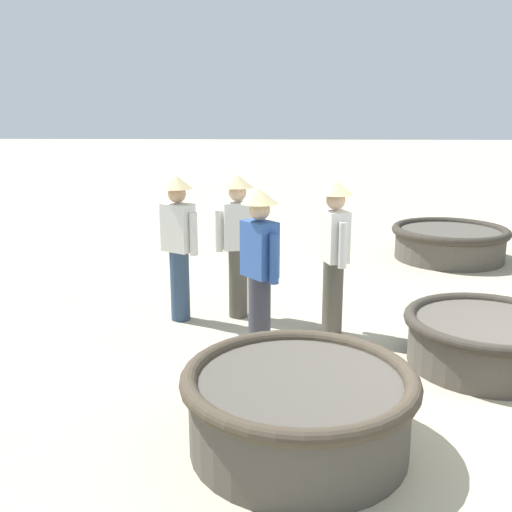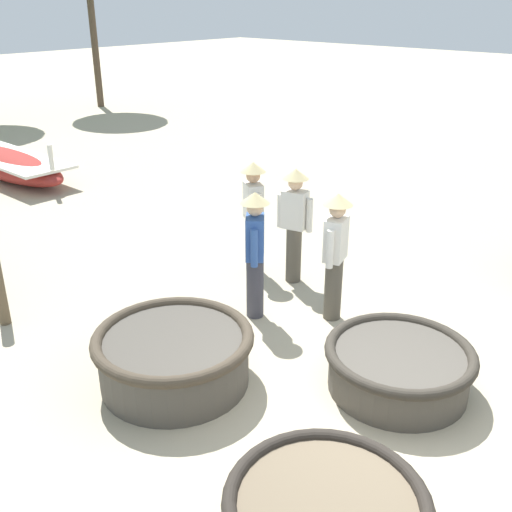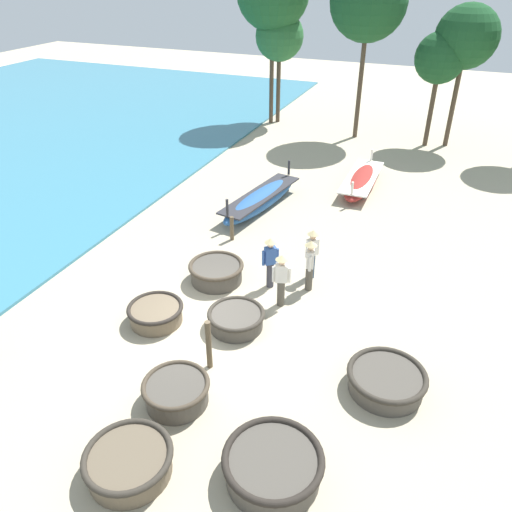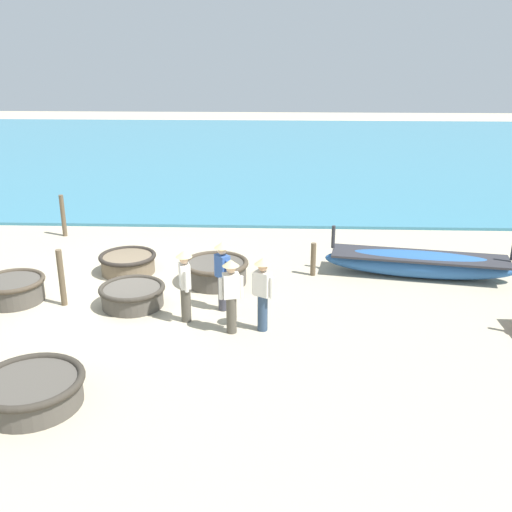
% 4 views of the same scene
% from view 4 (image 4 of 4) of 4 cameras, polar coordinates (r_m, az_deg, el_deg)
% --- Properties ---
extents(ground_plane, '(80.00, 80.00, 0.00)m').
position_cam_4_polar(ground_plane, '(15.27, -12.09, -3.49)').
color(ground_plane, tan).
extents(sea, '(28.00, 52.00, 0.10)m').
position_cam_4_polar(sea, '(33.69, 2.71, 9.77)').
color(sea, teal).
rests_on(sea, ground).
extents(coracle_far_right, '(1.54, 1.54, 0.52)m').
position_cam_4_polar(coracle_far_right, '(16.53, -12.10, -0.61)').
color(coracle_far_right, brown).
rests_on(coracle_far_right, ground).
extents(coracle_nearest, '(1.85, 1.85, 0.53)m').
position_cam_4_polar(coracle_nearest, '(11.20, -20.62, -11.83)').
color(coracle_nearest, '#4C473F').
rests_on(coracle_nearest, ground).
extents(coracle_far_left, '(1.53, 1.53, 0.58)m').
position_cam_4_polar(coracle_far_left, '(15.53, -22.13, -2.92)').
color(coracle_far_left, '#4C473F').
rests_on(coracle_far_left, ground).
extents(coracle_beside_post, '(1.56, 1.56, 0.50)m').
position_cam_4_polar(coracle_beside_post, '(14.46, -11.69, -3.64)').
color(coracle_beside_post, '#4C473F').
rests_on(coracle_beside_post, ground).
extents(coracle_upturned, '(1.70, 1.70, 0.61)m').
position_cam_4_polar(coracle_upturned, '(15.49, -3.86, -1.42)').
color(coracle_upturned, '#4C473F').
rests_on(coracle_upturned, ground).
extents(long_boat_white_hull, '(1.83, 5.07, 1.26)m').
position_cam_4_polar(long_boat_white_hull, '(16.44, 15.24, -0.69)').
color(long_boat_white_hull, '#285693').
rests_on(long_boat_white_hull, ground).
extents(fisherman_crouching, '(0.43, 0.39, 1.67)m').
position_cam_4_polar(fisherman_crouching, '(13.70, -3.21, -1.49)').
color(fisherman_crouching, '#383842').
rests_on(fisherman_crouching, ground).
extents(fisherman_by_coracle, '(0.36, 0.47, 1.67)m').
position_cam_4_polar(fisherman_by_coracle, '(12.72, 0.64, -3.20)').
color(fisherman_by_coracle, '#2D425B').
rests_on(fisherman_by_coracle, ground).
extents(fisherman_with_hat, '(0.51, 0.36, 1.67)m').
position_cam_4_polar(fisherman_with_hat, '(13.22, -6.78, -2.41)').
color(fisherman_with_hat, '#4C473D').
rests_on(fisherman_with_hat, ground).
extents(fisherman_standing_right, '(0.36, 0.52, 1.67)m').
position_cam_4_polar(fisherman_standing_right, '(12.63, -2.38, -3.38)').
color(fisherman_standing_right, '#4C473D').
rests_on(fisherman_standing_right, ground).
extents(mooring_post_mid_beach, '(0.14, 0.14, 1.39)m').
position_cam_4_polar(mooring_post_mid_beach, '(14.76, -18.04, -1.98)').
color(mooring_post_mid_beach, brown).
rests_on(mooring_post_mid_beach, ground).
extents(mooring_post_shoreline, '(0.14, 0.14, 0.90)m').
position_cam_4_polar(mooring_post_shoreline, '(15.98, 5.47, -0.32)').
color(mooring_post_shoreline, brown).
rests_on(mooring_post_shoreline, ground).
extents(mooring_post_inland, '(0.14, 0.14, 1.35)m').
position_cam_4_polar(mooring_post_inland, '(20.07, -17.90, 3.68)').
color(mooring_post_inland, brown).
rests_on(mooring_post_inland, ground).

